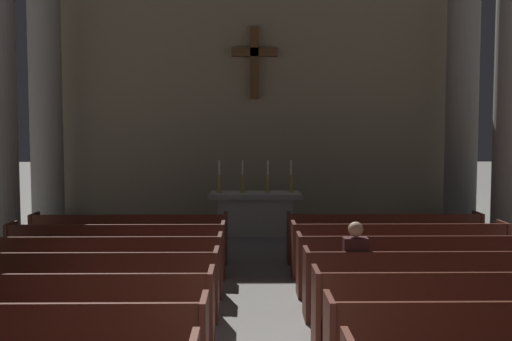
{
  "coord_description": "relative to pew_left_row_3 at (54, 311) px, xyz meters",
  "views": [
    {
      "loc": [
        -0.18,
        -4.61,
        2.57
      ],
      "look_at": [
        0.0,
        8.44,
        1.63
      ],
      "focal_mm": 42.78,
      "sensor_mm": 36.0,
      "label": 1
    }
  ],
  "objects": [
    {
      "name": "lone_worshipper",
      "position": [
        3.63,
        1.17,
        0.22
      ],
      "size": [
        0.32,
        0.43,
        1.32
      ],
      "color": "#26262B",
      "rests_on": "ground"
    },
    {
      "name": "altar",
      "position": [
        2.39,
        7.57,
        0.06
      ],
      "size": [
        2.2,
        0.9,
        1.01
      ],
      "color": "#A8A399",
      "rests_on": "ground"
    },
    {
      "name": "pew_left_row_6",
      "position": [
        0.0,
        3.39,
        0.0
      ],
      "size": [
        3.65,
        0.5,
        0.95
      ],
      "color": "#4C2319",
      "rests_on": "ground"
    },
    {
      "name": "apse_with_cross",
      "position": [
        2.39,
        9.57,
        3.38
      ],
      "size": [
        11.4,
        0.47,
        7.7
      ],
      "color": "gray",
      "rests_on": "ground"
    },
    {
      "name": "pew_right_row_6",
      "position": [
        4.78,
        3.39,
        0.0
      ],
      "size": [
        3.65,
        0.5,
        0.95
      ],
      "color": "#4C2319",
      "rests_on": "ground"
    },
    {
      "name": "candlestick_outer_right",
      "position": [
        3.24,
        7.57,
        0.78
      ],
      "size": [
        0.16,
        0.16,
        0.76
      ],
      "color": "#B79338",
      "rests_on": "altar"
    },
    {
      "name": "column_left_fourth",
      "position": [
        -2.68,
        8.09,
        3.03
      ],
      "size": [
        1.17,
        1.17,
        7.18
      ],
      "color": "gray",
      "rests_on": "ground"
    },
    {
      "name": "pew_right_row_3",
      "position": [
        4.78,
        0.0,
        0.0
      ],
      "size": [
        3.65,
        0.5,
        0.95
      ],
      "color": "#4C2319",
      "rests_on": "ground"
    },
    {
      "name": "pew_left_row_5",
      "position": [
        0.0,
        2.26,
        0.0
      ],
      "size": [
        3.65,
        0.5,
        0.95
      ],
      "color": "#4C2319",
      "rests_on": "ground"
    },
    {
      "name": "candlestick_inner_right",
      "position": [
        2.69,
        7.57,
        0.78
      ],
      "size": [
        0.16,
        0.16,
        0.76
      ],
      "color": "#B79338",
      "rests_on": "altar"
    },
    {
      "name": "pew_right_row_7",
      "position": [
        4.78,
        4.52,
        0.0
      ],
      "size": [
        3.65,
        0.5,
        0.95
      ],
      "color": "#4C2319",
      "rests_on": "ground"
    },
    {
      "name": "candlestick_inner_left",
      "position": [
        2.09,
        7.57,
        0.78
      ],
      "size": [
        0.16,
        0.16,
        0.76
      ],
      "color": "#B79338",
      "rests_on": "altar"
    },
    {
      "name": "pew_right_row_4",
      "position": [
        4.78,
        1.13,
        0.0
      ],
      "size": [
        3.65,
        0.5,
        0.95
      ],
      "color": "#4C2319",
      "rests_on": "ground"
    },
    {
      "name": "pew_left_row_3",
      "position": [
        0.0,
        0.0,
        0.0
      ],
      "size": [
        3.65,
        0.5,
        0.95
      ],
      "color": "#4C2319",
      "rests_on": "ground"
    },
    {
      "name": "pew_left_row_7",
      "position": [
        0.0,
        4.52,
        0.0
      ],
      "size": [
        3.65,
        0.5,
        0.95
      ],
      "color": "#4C2319",
      "rests_on": "ground"
    },
    {
      "name": "pew_left_row_4",
      "position": [
        0.0,
        1.13,
        0.0
      ],
      "size": [
        3.65,
        0.5,
        0.95
      ],
      "color": "#4C2319",
      "rests_on": "ground"
    },
    {
      "name": "column_right_fourth",
      "position": [
        7.47,
        8.09,
        3.03
      ],
      "size": [
        1.17,
        1.17,
        7.18
      ],
      "color": "gray",
      "rests_on": "ground"
    },
    {
      "name": "pew_right_row_5",
      "position": [
        4.78,
        2.26,
        0.0
      ],
      "size": [
        3.65,
        0.5,
        0.95
      ],
      "color": "#4C2319",
      "rests_on": "ground"
    },
    {
      "name": "candlestick_outer_left",
      "position": [
        1.54,
        7.57,
        0.78
      ],
      "size": [
        0.16,
        0.16,
        0.76
      ],
      "color": "#B79338",
      "rests_on": "altar"
    }
  ]
}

